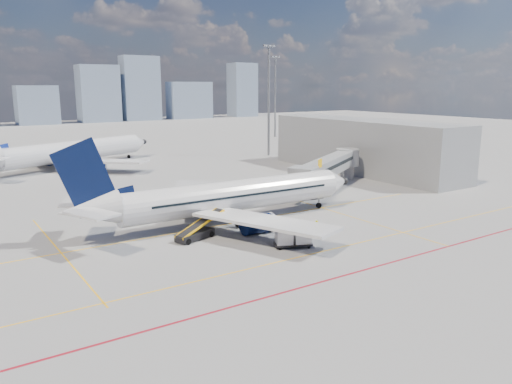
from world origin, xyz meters
TOP-DOWN VIEW (x-y plane):
  - ground at (0.00, 0.00)m, footprint 420.00×420.00m
  - apron_markings at (-0.58, -3.91)m, footprint 90.00×35.12m
  - jet_bridge at (23.51, 16.91)m, footprint 23.55×15.78m
  - terminal_block at (39.95, 26.00)m, footprint 10.00×42.00m
  - floodlight_mast_ne at (38.00, 55.00)m, footprint 3.20×0.61m
  - floodlight_mast_far at (65.00, 90.00)m, footprint 3.20×0.61m
  - main_aircraft at (-1.06, 8.49)m, footprint 38.81×33.81m
  - second_aircraft at (-6.53, 62.23)m, footprint 41.05×34.63m
  - baggage_tug at (2.16, -1.33)m, footprint 2.40×1.45m
  - cargo_dolly at (0.39, -3.21)m, footprint 4.20×3.12m
  - belt_loader at (-6.70, 4.73)m, footprint 6.61×3.36m
  - ramp_worker at (4.96, -1.59)m, footprint 0.58×0.74m

SIDE VIEW (x-z plane):
  - ground at x=0.00m, z-range 0.00..0.00m
  - apron_markings at x=-0.58m, z-range 0.00..0.01m
  - belt_loader at x=-6.70m, z-range -0.64..2.02m
  - baggage_tug at x=2.16m, z-range -0.04..1.62m
  - ramp_worker at x=4.96m, z-range 0.00..1.78m
  - cargo_dolly at x=0.39m, z-range 0.10..2.21m
  - second_aircraft at x=-6.53m, z-range -3.11..9.54m
  - main_aircraft at x=-1.06m, z-range -2.43..8.88m
  - jet_bridge at x=23.51m, z-range 0.59..6.89m
  - terminal_block at x=39.95m, z-range 0.00..10.00m
  - floodlight_mast_ne at x=38.00m, z-range 0.86..26.31m
  - floodlight_mast_far at x=65.00m, z-range 0.86..26.31m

